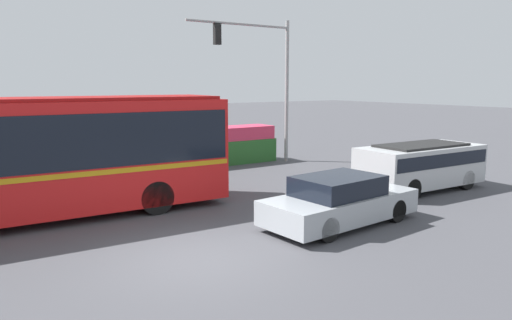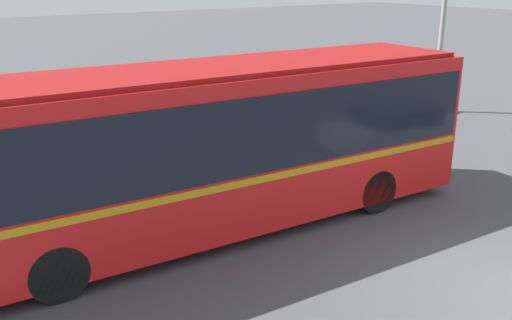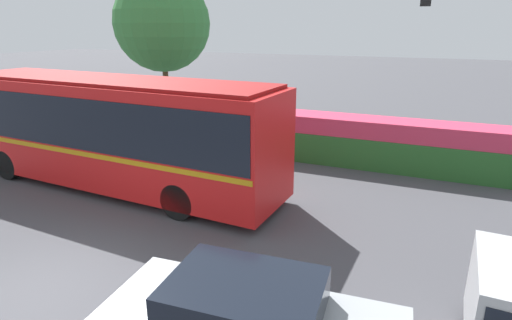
# 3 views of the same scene
# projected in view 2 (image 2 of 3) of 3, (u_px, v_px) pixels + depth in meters

# --- Properties ---
(city_bus) EXTENTS (11.19, 3.13, 3.43)m
(city_bus) POSITION_uv_depth(u_px,v_px,m) (224.00, 138.00, 11.69)
(city_bus) COLOR red
(city_bus) RESTS_ON ground
(flowering_hedge) EXTENTS (8.84, 1.47, 1.75)m
(flowering_hedge) POSITION_uv_depth(u_px,v_px,m) (324.00, 100.00, 20.20)
(flowering_hedge) COLOR #286028
(flowering_hedge) RESTS_ON ground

